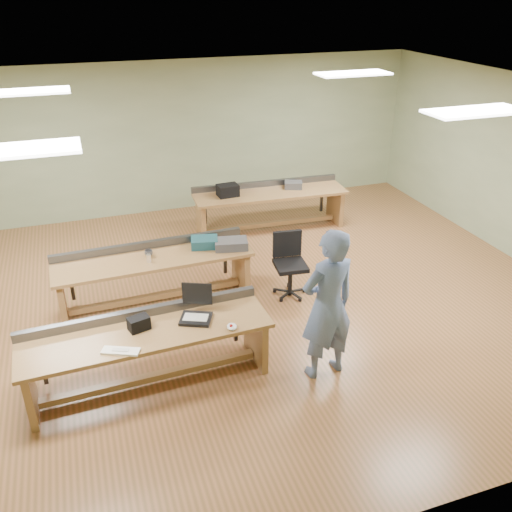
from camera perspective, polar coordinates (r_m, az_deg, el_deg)
The scene contains 21 objects.
floor at distance 8.19m, azimuth -2.14°, elevation -4.86°, with size 10.00×10.00×0.00m, color #945B38.
ceiling at distance 7.08m, azimuth -2.57°, elevation 16.24°, with size 10.00×10.00×0.00m, color silver.
wall_back at distance 11.21m, azimuth -8.39°, elevation 12.18°, with size 10.00×0.04×3.00m, color #96A57D.
wall_front at distance 4.35m, azimuth 13.58°, elevation -14.36°, with size 10.00×0.04×3.00m, color #96A57D.
fluor_panels at distance 7.08m, azimuth -2.56°, elevation 16.00°, with size 6.20×3.50×0.03m.
workbench_front at distance 6.49m, azimuth -11.31°, elevation -9.08°, with size 2.88×0.88×0.86m.
workbench_mid at distance 8.08m, azimuth -10.67°, elevation -1.26°, with size 2.87×0.84×0.86m.
workbench_back at distance 10.40m, azimuth 1.44°, elevation 5.81°, with size 2.94×0.94×0.86m.
person at distance 6.35m, azimuth 7.54°, elevation -5.16°, with size 0.70×0.46×1.92m, color #687AAB.
laptop_base at distance 6.45m, azimuth -6.35°, elevation -6.59°, with size 0.36×0.29×0.04m, color black.
laptop_screen at distance 6.42m, azimuth -6.22°, elevation -3.96°, with size 0.36×0.02×0.28m, color black.
keyboard at distance 6.09m, azimuth -14.06°, elevation -9.68°, with size 0.41×0.14×0.02m, color white.
trackball_mouse at distance 6.27m, azimuth -2.55°, elevation -7.43°, with size 0.12×0.14×0.06m, color white.
camera_bag at distance 6.36m, azimuth -12.23°, elevation -6.95°, with size 0.24×0.15×0.16m, color black.
task_chair at distance 8.24m, azimuth 3.54°, elevation -1.76°, with size 0.58×0.58×0.98m.
parts_bin_teal at distance 8.15m, azimuth -5.45°, elevation 1.44°, with size 0.40×0.30×0.14m, color #163F48.
parts_bin_grey at distance 8.07m, azimuth -2.64°, elevation 1.27°, with size 0.49×0.31×0.13m, color #3C3C3E.
mug at distance 7.99m, azimuth -11.23°, elevation 0.29°, with size 0.12×0.12×0.09m, color #3C3C3E.
drinks_can at distance 7.82m, azimuth -11.21°, elevation -0.23°, with size 0.06×0.06×0.11m, color white.
storage_box_back at distance 10.09m, azimuth -2.99°, elevation 6.92°, with size 0.38×0.27×0.22m, color black.
tray_back at distance 10.50m, azimuth 3.94°, elevation 7.48°, with size 0.33×0.24×0.13m, color #3C3C3E.
Camera 1 is at (-1.96, -6.67, 4.32)m, focal length 38.00 mm.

